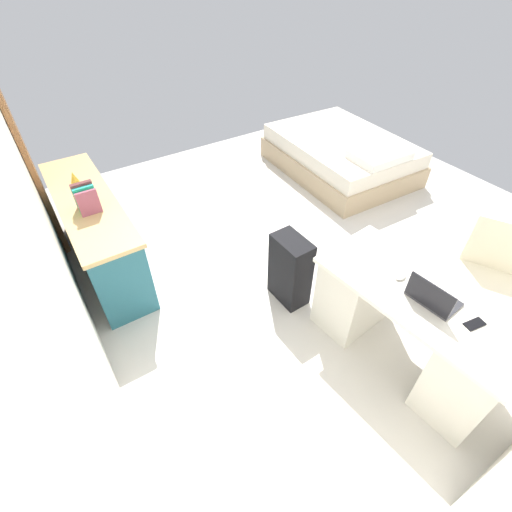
% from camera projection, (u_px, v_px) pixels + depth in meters
% --- Properties ---
extents(ground_plane, '(5.69, 5.69, 0.00)m').
position_uv_depth(ground_plane, '(313.00, 247.00, 3.98)').
color(ground_plane, beige).
extents(wall_back, '(4.69, 0.10, 2.69)m').
position_uv_depth(wall_back, '(29.00, 213.00, 2.14)').
color(wall_back, white).
rests_on(wall_back, ground_plane).
extents(door_wooden, '(0.88, 0.05, 2.04)m').
position_uv_depth(door_wooden, '(22.00, 146.00, 3.51)').
color(door_wooden, '#936038').
rests_on(door_wooden, ground_plane).
extents(desk, '(1.49, 0.79, 0.73)m').
position_uv_depth(desk, '(409.00, 325.00, 2.73)').
color(desk, silver).
rests_on(desk, ground_plane).
extents(office_chair, '(0.62, 0.62, 0.94)m').
position_uv_depth(office_chair, '(483.00, 283.00, 3.00)').
color(office_chair, black).
rests_on(office_chair, ground_plane).
extents(credenza, '(1.80, 0.48, 0.78)m').
position_uv_depth(credenza, '(97.00, 233.00, 3.54)').
color(credenza, '#235B6B').
rests_on(credenza, ground_plane).
extents(bed, '(1.96, 1.48, 0.58)m').
position_uv_depth(bed, '(341.00, 155.00, 5.05)').
color(bed, tan).
rests_on(bed, ground_plane).
extents(suitcase_black, '(0.37, 0.23, 0.67)m').
position_uv_depth(suitcase_black, '(290.00, 270.00, 3.23)').
color(suitcase_black, black).
rests_on(suitcase_black, ground_plane).
extents(laptop, '(0.33, 0.25, 0.21)m').
position_uv_depth(laptop, '(432.00, 297.00, 2.41)').
color(laptop, '#333338').
rests_on(laptop, desk).
extents(computer_mouse, '(0.07, 0.11, 0.03)m').
position_uv_depth(computer_mouse, '(401.00, 276.00, 2.61)').
color(computer_mouse, white).
rests_on(computer_mouse, desk).
extents(cell_phone_near_laptop, '(0.09, 0.15, 0.01)m').
position_uv_depth(cell_phone_near_laptop, '(475.00, 324.00, 2.31)').
color(cell_phone_near_laptop, black).
rests_on(cell_phone_near_laptop, desk).
extents(book_row, '(0.19, 0.17, 0.24)m').
position_uv_depth(book_row, '(86.00, 198.00, 3.08)').
color(book_row, '#95495F').
rests_on(book_row, credenza).
extents(figurine_small, '(0.08, 0.08, 0.11)m').
position_uv_depth(figurine_small, '(74.00, 177.00, 3.45)').
color(figurine_small, gold).
rests_on(figurine_small, credenza).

